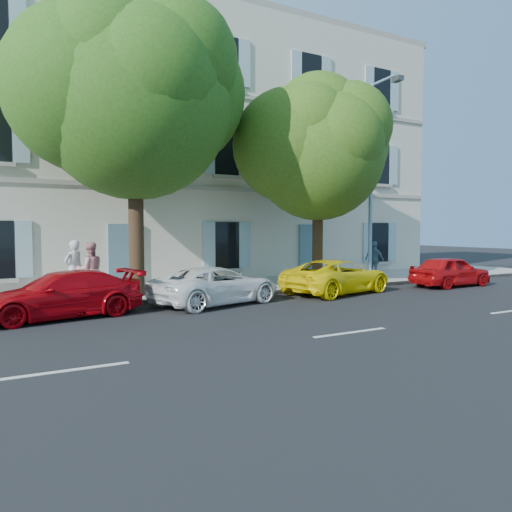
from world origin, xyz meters
TOP-DOWN VIEW (x-y plane):
  - ground at (0.00, 0.00)m, footprint 90.00×90.00m
  - sidewalk at (0.00, 4.45)m, footprint 36.00×4.50m
  - kerb at (0.00, 2.28)m, footprint 36.00×0.16m
  - building at (0.00, 10.20)m, footprint 28.00×7.00m
  - car_red_coupe at (-5.36, 1.14)m, footprint 4.42×2.34m
  - car_white_coupe at (-0.86, 1.25)m, footprint 4.56×2.96m
  - car_yellow_supercar at (3.96, 1.39)m, footprint 4.76×3.01m
  - car_red_hatchback at (9.26, 0.84)m, footprint 3.65×1.54m
  - tree_left at (-2.70, 3.36)m, footprint 6.19×6.19m
  - tree_right at (4.27, 2.98)m, footprint 5.05×5.05m
  - street_lamp at (7.02, 2.88)m, footprint 0.31×1.73m
  - pedestrian_a at (-4.55, 3.94)m, footprint 0.79×0.70m
  - pedestrian_b at (-4.13, 3.54)m, footprint 0.87×0.68m
  - pedestrian_c at (7.76, 3.56)m, footprint 0.57×1.01m

SIDE VIEW (x-z plane):
  - ground at x=0.00m, z-range 0.00..0.00m
  - sidewalk at x=0.00m, z-range 0.00..0.15m
  - kerb at x=0.00m, z-range 0.00..0.16m
  - car_white_coupe at x=-0.86m, z-range 0.00..1.17m
  - car_red_coupe at x=-5.36m, z-range 0.00..1.22m
  - car_yellow_supercar at x=3.96m, z-range 0.00..1.22m
  - car_red_hatchback at x=9.26m, z-range 0.00..1.23m
  - pedestrian_c at x=7.76m, z-range 0.15..1.77m
  - pedestrian_b at x=-4.13m, z-range 0.15..1.90m
  - pedestrian_a at x=-4.55m, z-range 0.15..1.96m
  - street_lamp at x=7.02m, z-range 0.69..8.78m
  - tree_right at x=4.27m, z-range 1.25..9.03m
  - building at x=0.00m, z-range 0.00..12.00m
  - tree_left at x=-2.70m, z-range 1.53..11.12m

